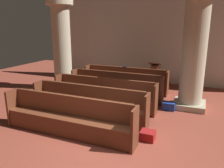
# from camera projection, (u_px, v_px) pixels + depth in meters

# --- Properties ---
(ground_plane) EXTENTS (19.20, 19.20, 0.00)m
(ground_plane) POSITION_uv_depth(u_px,v_px,m) (108.00, 143.00, 5.07)
(ground_plane) COLOR brown
(back_wall) EXTENTS (10.00, 0.16, 4.50)m
(back_wall) POSITION_uv_depth(u_px,v_px,m) (163.00, 34.00, 9.91)
(back_wall) COLOR beige
(back_wall) RESTS_ON ground
(pew_row_0) EXTENTS (3.47, 0.47, 0.95)m
(pew_row_0) POSITION_uv_depth(u_px,v_px,m) (125.00, 79.00, 8.99)
(pew_row_0) COLOR brown
(pew_row_0) RESTS_ON ground
(pew_row_1) EXTENTS (3.47, 0.46, 0.95)m
(pew_row_1) POSITION_uv_depth(u_px,v_px,m) (116.00, 85.00, 8.08)
(pew_row_1) COLOR brown
(pew_row_1) RESTS_ON ground
(pew_row_2) EXTENTS (3.47, 0.46, 0.95)m
(pew_row_2) POSITION_uv_depth(u_px,v_px,m) (104.00, 92.00, 7.16)
(pew_row_2) COLOR brown
(pew_row_2) RESTS_ON ground
(pew_row_3) EXTENTS (3.47, 0.47, 0.95)m
(pew_row_3) POSITION_uv_depth(u_px,v_px,m) (88.00, 102.00, 6.25)
(pew_row_3) COLOR brown
(pew_row_3) RESTS_ON ground
(pew_row_4) EXTENTS (3.47, 0.46, 0.95)m
(pew_row_4) POSITION_uv_depth(u_px,v_px,m) (67.00, 115.00, 5.33)
(pew_row_4) COLOR brown
(pew_row_4) RESTS_ON ground
(pillar_aisle_side) EXTENTS (1.07, 1.07, 3.68)m
(pillar_aisle_side) POSITION_uv_depth(u_px,v_px,m) (194.00, 49.00, 6.79)
(pillar_aisle_side) COLOR tan
(pillar_aisle_side) RESTS_ON ground
(pillar_far_side) EXTENTS (1.07, 1.07, 3.68)m
(pillar_far_side) POSITION_uv_depth(u_px,v_px,m) (62.00, 43.00, 9.02)
(pillar_far_side) COLOR tan
(pillar_far_side) RESTS_ON ground
(lectern) EXTENTS (0.48, 0.45, 1.08)m
(lectern) POSITION_uv_depth(u_px,v_px,m) (154.00, 76.00, 9.63)
(lectern) COLOR #562B1A
(lectern) RESTS_ON ground
(hymn_book) EXTENTS (0.15, 0.20, 0.03)m
(hymn_book) POSITION_uv_depth(u_px,v_px,m) (125.00, 67.00, 9.07)
(hymn_book) COLOR black
(hymn_book) RESTS_ON pew_row_0
(kneeler_box_blue) EXTENTS (0.39, 0.28, 0.25)m
(kneeler_box_blue) POSITION_uv_depth(u_px,v_px,m) (169.00, 106.00, 7.03)
(kneeler_box_blue) COLOR navy
(kneeler_box_blue) RESTS_ON ground
(kneeler_box_red) EXTENTS (0.34, 0.31, 0.22)m
(kneeler_box_red) POSITION_uv_depth(u_px,v_px,m) (148.00, 135.00, 5.18)
(kneeler_box_red) COLOR maroon
(kneeler_box_red) RESTS_ON ground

